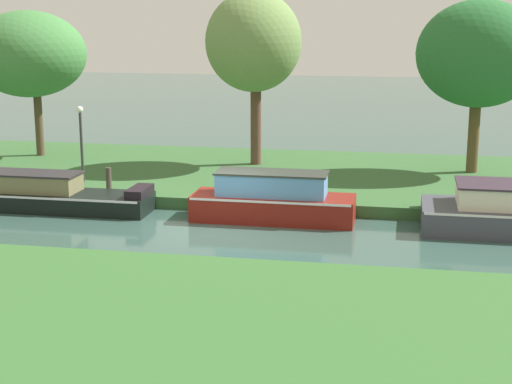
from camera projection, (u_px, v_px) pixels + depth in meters
ground_plane at (218, 228)px, 23.73m from camera, size 120.00×120.00×0.00m
riverbank_far at (260, 176)px, 30.39m from camera, size 72.00×10.00×0.40m
riverbank_near at (108, 341)px, 15.07m from camera, size 72.00×10.00×0.40m
maroon_barge at (273, 200)px, 24.46m from camera, size 5.08×1.60×1.57m
black_narrowboat at (17, 192)px, 26.08m from camera, size 8.63×1.64×1.82m
slate_cruiser at (501, 211)px, 23.20m from camera, size 4.42×2.40×1.48m
willow_tree_left at (29, 54)px, 32.22m from camera, size 4.79×4.48×6.11m
willow_tree_centre at (254, 43)px, 30.20m from camera, size 3.73×3.88×6.84m
willow_tree_right at (479, 54)px, 28.82m from camera, size 4.64×3.64×6.50m
lamp_post at (81, 134)px, 27.98m from camera, size 0.24×0.24×2.75m
mooring_post_near at (109, 179)px, 26.85m from camera, size 0.19×0.19×0.81m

